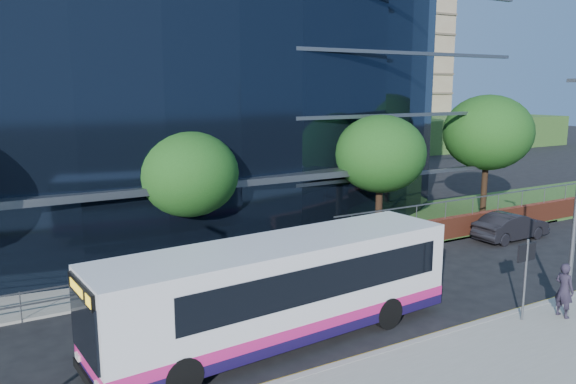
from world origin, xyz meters
TOP-DOWN VIEW (x-y plane):
  - ground at (0.00, 0.00)m, footprint 200.00×200.00m
  - kerb at (0.00, -1.00)m, footprint 80.00×0.25m
  - yellow_line_outer at (0.00, -0.80)m, footprint 80.00×0.08m
  - yellow_line_inner at (0.00, -0.65)m, footprint 80.00×0.08m
  - far_forecourt at (-6.00, 11.00)m, footprint 50.00×8.00m
  - grass_verge at (24.00, 11.00)m, footprint 36.00×8.00m
  - glass_office at (-4.00, 20.85)m, footprint 44.00×23.10m
  - retaining_wall at (20.00, 7.30)m, footprint 34.00×0.40m
  - guard_railings at (-8.00, 7.00)m, footprint 24.00×0.05m
  - apartment_block at (32.00, 57.21)m, footprint 60.00×42.00m
  - street_sign at (4.50, -1.59)m, footprint 0.85×0.09m
  - tree_far_b at (-3.00, 9.50)m, footprint 4.29×4.29m
  - tree_far_c at (7.00, 9.00)m, footprint 4.62×4.62m
  - tree_far_d at (16.00, 10.00)m, footprint 5.28×5.28m
  - tree_dist_e at (24.00, 40.00)m, footprint 4.62×4.62m
  - tree_dist_f at (40.00, 42.00)m, footprint 4.29×4.29m
  - city_bus at (-3.01, 1.39)m, footprint 11.99×3.57m
  - parked_car at (13.13, 5.70)m, footprint 4.40×1.57m
  - pedestrian at (5.93, -2.09)m, footprint 0.49×0.71m

SIDE VIEW (x-z plane):
  - ground at x=0.00m, z-range 0.00..0.00m
  - yellow_line_outer at x=0.00m, z-range 0.00..0.01m
  - yellow_line_inner at x=0.00m, z-range 0.00..0.01m
  - far_forecourt at x=-6.00m, z-range 0.00..0.10m
  - grass_verge at x=24.00m, z-range 0.00..0.12m
  - kerb at x=0.00m, z-range 0.00..0.16m
  - retaining_wall at x=20.00m, z-range -0.44..1.67m
  - parked_car at x=13.13m, z-range 0.00..1.44m
  - guard_railings at x=-8.00m, z-range 0.27..1.37m
  - pedestrian at x=5.93m, z-range 0.15..2.03m
  - city_bus at x=-3.01m, z-range 0.10..3.30m
  - street_sign at x=4.50m, z-range 0.75..3.55m
  - tree_far_b at x=-3.00m, z-range 1.19..7.23m
  - tree_dist_f at x=40.00m, z-range 1.19..7.23m
  - tree_far_c at x=7.00m, z-range 1.28..7.79m
  - tree_dist_e at x=24.00m, z-range 1.28..7.79m
  - tree_far_d at x=16.00m, z-range 1.47..8.91m
  - glass_office at x=-4.00m, z-range 0.00..16.00m
  - apartment_block at x=32.00m, z-range -3.89..26.11m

